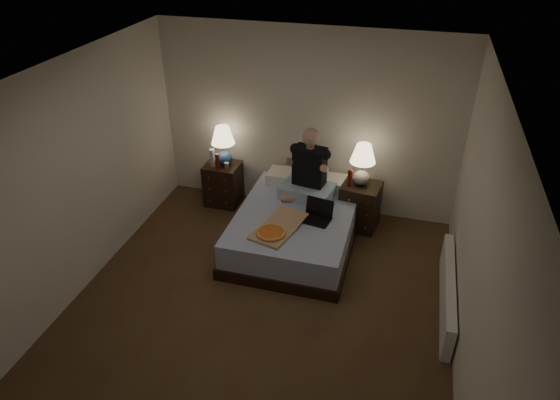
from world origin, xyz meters
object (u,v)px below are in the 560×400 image
(soda_can, at_px, (227,166))
(pizza_box, at_px, (271,233))
(bed, at_px, (295,228))
(radiator, at_px, (447,292))
(water_bottle, at_px, (212,158))
(beer_bottle_right, at_px, (350,178))
(nightstand_right, at_px, (360,206))
(person, at_px, (308,164))
(laptop, at_px, (316,212))
(lamp_left, at_px, (223,146))
(nightstand_left, at_px, (223,184))
(lamp_right, at_px, (362,165))
(beer_bottle_left, at_px, (218,162))

(soda_can, height_order, pizza_box, soda_can)
(bed, relative_size, radiator, 1.16)
(water_bottle, xyz_separation_m, soda_can, (0.22, -0.04, -0.07))
(water_bottle, height_order, beer_bottle_right, water_bottle)
(beer_bottle_right, height_order, pizza_box, beer_bottle_right)
(soda_can, relative_size, radiator, 0.06)
(pizza_box, bearing_deg, soda_can, 144.72)
(nightstand_right, relative_size, pizza_box, 0.82)
(person, bearing_deg, nightstand_right, 25.83)
(pizza_box, bearing_deg, laptop, 61.24)
(nightstand_right, distance_m, soda_can, 1.87)
(water_bottle, bearing_deg, laptop, -24.98)
(bed, height_order, soda_can, soda_can)
(water_bottle, bearing_deg, radiator, -22.54)
(lamp_left, bearing_deg, soda_can, -58.10)
(person, relative_size, laptop, 2.74)
(bed, bearing_deg, nightstand_left, 150.55)
(lamp_right, height_order, beer_bottle_left, lamp_right)
(nightstand_right, bearing_deg, beer_bottle_left, -170.90)
(bed, distance_m, nightstand_left, 1.41)
(lamp_right, bearing_deg, laptop, -119.41)
(nightstand_left, height_order, lamp_right, lamp_right)
(soda_can, bearing_deg, lamp_left, 121.90)
(lamp_left, bearing_deg, laptop, -29.69)
(person, bearing_deg, lamp_left, 175.48)
(lamp_right, relative_size, laptop, 1.65)
(bed, bearing_deg, person, 82.50)
(nightstand_left, bearing_deg, radiator, -23.49)
(nightstand_left, height_order, pizza_box, nightstand_left)
(radiator, bearing_deg, laptop, 160.08)
(nightstand_right, relative_size, beer_bottle_left, 2.71)
(nightstand_right, height_order, beer_bottle_right, beer_bottle_right)
(nightstand_left, xyz_separation_m, pizza_box, (1.08, -1.27, 0.20))
(pizza_box, height_order, radiator, pizza_box)
(bed, xyz_separation_m, water_bottle, (-1.33, 0.63, 0.50))
(water_bottle, height_order, pizza_box, water_bottle)
(radiator, bearing_deg, lamp_left, 155.14)
(laptop, bearing_deg, radiator, -9.79)
(lamp_left, height_order, water_bottle, lamp_left)
(nightstand_right, relative_size, water_bottle, 2.50)
(nightstand_right, relative_size, lamp_right, 1.11)
(beer_bottle_left, height_order, pizza_box, beer_bottle_left)
(person, bearing_deg, bed, -88.53)
(beer_bottle_left, relative_size, beer_bottle_right, 1.00)
(lamp_right, bearing_deg, lamp_left, 177.32)
(soda_can, height_order, laptop, soda_can)
(bed, bearing_deg, radiator, -20.17)
(bed, distance_m, lamp_right, 1.16)
(bed, height_order, laptop, laptop)
(water_bottle, distance_m, beer_bottle_left, 0.13)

